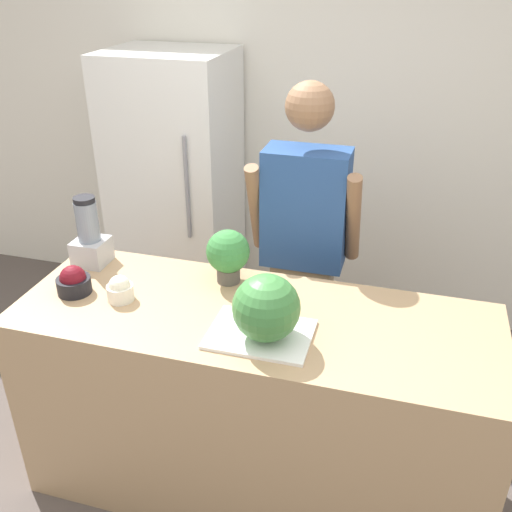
{
  "coord_description": "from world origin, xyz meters",
  "views": [
    {
      "loc": [
        0.54,
        -1.5,
        2.24
      ],
      "look_at": [
        0.0,
        0.39,
        1.2
      ],
      "focal_mm": 40.0,
      "sensor_mm": 36.0,
      "label": 1
    }
  ],
  "objects_px": {
    "refrigerator": "(176,193)",
    "person": "(303,250)",
    "bowl_cherries": "(74,282)",
    "watermelon": "(266,308)",
    "bowl_cream": "(120,289)",
    "blender": "(90,237)",
    "potted_plant": "(228,254)"
  },
  "relations": [
    {
      "from": "bowl_cherries",
      "to": "bowl_cream",
      "type": "height_order",
      "value": "bowl_cherries"
    },
    {
      "from": "person",
      "to": "watermelon",
      "type": "distance_m",
      "value": 0.86
    },
    {
      "from": "potted_plant",
      "to": "watermelon",
      "type": "bearing_deg",
      "value": -54.13
    },
    {
      "from": "watermelon",
      "to": "person",
      "type": "bearing_deg",
      "value": 91.79
    },
    {
      "from": "refrigerator",
      "to": "bowl_cream",
      "type": "relative_size",
      "value": 15.47
    },
    {
      "from": "watermelon",
      "to": "bowl_cherries",
      "type": "bearing_deg",
      "value": 173.21
    },
    {
      "from": "refrigerator",
      "to": "blender",
      "type": "distance_m",
      "value": 1.12
    },
    {
      "from": "bowl_cherries",
      "to": "bowl_cream",
      "type": "distance_m",
      "value": 0.22
    },
    {
      "from": "refrigerator",
      "to": "bowl_cherries",
      "type": "height_order",
      "value": "refrigerator"
    },
    {
      "from": "bowl_cream",
      "to": "person",
      "type": "bearing_deg",
      "value": 49.3
    },
    {
      "from": "bowl_cream",
      "to": "blender",
      "type": "relative_size",
      "value": 0.34
    },
    {
      "from": "watermelon",
      "to": "potted_plant",
      "type": "bearing_deg",
      "value": 125.87
    },
    {
      "from": "watermelon",
      "to": "refrigerator",
      "type": "bearing_deg",
      "value": 124.01
    },
    {
      "from": "bowl_cream",
      "to": "potted_plant",
      "type": "bearing_deg",
      "value": 35.0
    },
    {
      "from": "bowl_cream",
      "to": "blender",
      "type": "distance_m",
      "value": 0.39
    },
    {
      "from": "potted_plant",
      "to": "bowl_cream",
      "type": "bearing_deg",
      "value": -145.0
    },
    {
      "from": "refrigerator",
      "to": "watermelon",
      "type": "bearing_deg",
      "value": -55.99
    },
    {
      "from": "person",
      "to": "potted_plant",
      "type": "distance_m",
      "value": 0.56
    },
    {
      "from": "refrigerator",
      "to": "person",
      "type": "height_order",
      "value": "refrigerator"
    },
    {
      "from": "refrigerator",
      "to": "person",
      "type": "xyz_separation_m",
      "value": [
        0.96,
        -0.62,
        0.03
      ]
    },
    {
      "from": "watermelon",
      "to": "bowl_cream",
      "type": "relative_size",
      "value": 2.25
    },
    {
      "from": "refrigerator",
      "to": "bowl_cream",
      "type": "bearing_deg",
      "value": -76.49
    },
    {
      "from": "person",
      "to": "bowl_cream",
      "type": "height_order",
      "value": "person"
    },
    {
      "from": "watermelon",
      "to": "bowl_cream",
      "type": "bearing_deg",
      "value": 170.96
    },
    {
      "from": "refrigerator",
      "to": "bowl_cherries",
      "type": "distance_m",
      "value": 1.37
    },
    {
      "from": "bowl_cherries",
      "to": "potted_plant",
      "type": "relative_size",
      "value": 0.59
    },
    {
      "from": "refrigerator",
      "to": "watermelon",
      "type": "xyz_separation_m",
      "value": [
        0.99,
        -1.47,
        0.21
      ]
    },
    {
      "from": "bowl_cream",
      "to": "potted_plant",
      "type": "xyz_separation_m",
      "value": [
        0.39,
        0.27,
        0.09
      ]
    },
    {
      "from": "watermelon",
      "to": "potted_plant",
      "type": "xyz_separation_m",
      "value": [
        -0.27,
        0.38,
        -0.0
      ]
    },
    {
      "from": "person",
      "to": "bowl_cherries",
      "type": "bearing_deg",
      "value": -139.16
    },
    {
      "from": "watermelon",
      "to": "blender",
      "type": "height_order",
      "value": "blender"
    },
    {
      "from": "blender",
      "to": "person",
      "type": "bearing_deg",
      "value": 27.6
    }
  ]
}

